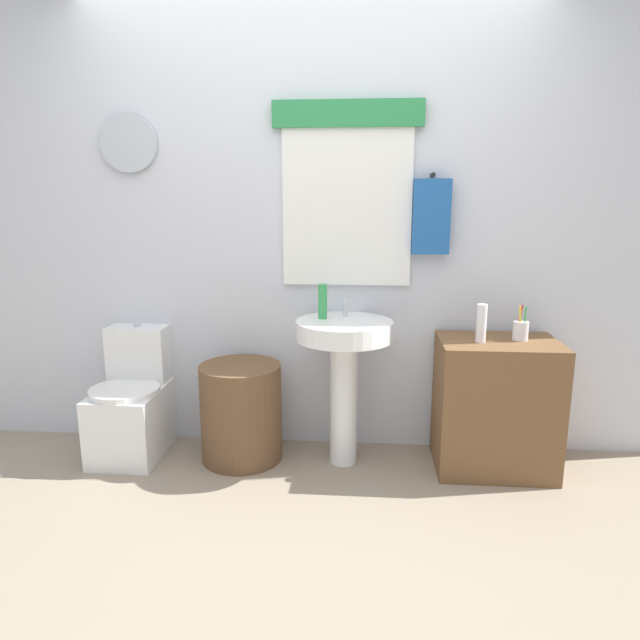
# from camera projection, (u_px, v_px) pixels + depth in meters

# --- Properties ---
(ground_plane) EXTENTS (8.00, 8.00, 0.00)m
(ground_plane) POSITION_uv_depth(u_px,v_px,m) (286.00, 553.00, 2.32)
(ground_plane) COLOR gray
(back_wall) EXTENTS (4.40, 0.18, 2.60)m
(back_wall) POSITION_uv_depth(u_px,v_px,m) (311.00, 223.00, 3.15)
(back_wall) COLOR silver
(back_wall) RESTS_ON ground_plane
(toilet) EXTENTS (0.38, 0.51, 0.74)m
(toilet) POSITION_uv_depth(u_px,v_px,m) (133.00, 406.00, 3.19)
(toilet) COLOR white
(toilet) RESTS_ON ground_plane
(laundry_hamper) EXTENTS (0.45, 0.45, 0.55)m
(laundry_hamper) POSITION_uv_depth(u_px,v_px,m) (241.00, 412.00, 3.11)
(laundry_hamper) COLOR brown
(laundry_hamper) RESTS_ON ground_plane
(pedestal_sink) EXTENTS (0.52, 0.52, 0.81)m
(pedestal_sink) POSITION_uv_depth(u_px,v_px,m) (344.00, 357.00, 3.00)
(pedestal_sink) COLOR white
(pedestal_sink) RESTS_ON ground_plane
(faucet) EXTENTS (0.03, 0.03, 0.10)m
(faucet) POSITION_uv_depth(u_px,v_px,m) (345.00, 307.00, 3.06)
(faucet) COLOR silver
(faucet) RESTS_ON pedestal_sink
(wooden_cabinet) EXTENTS (0.62, 0.44, 0.72)m
(wooden_cabinet) POSITION_uv_depth(u_px,v_px,m) (495.00, 405.00, 2.99)
(wooden_cabinet) COLOR brown
(wooden_cabinet) RESTS_ON ground_plane
(soap_bottle) EXTENTS (0.05, 0.05, 0.19)m
(soap_bottle) POSITION_uv_depth(u_px,v_px,m) (323.00, 301.00, 2.99)
(soap_bottle) COLOR green
(soap_bottle) RESTS_ON pedestal_sink
(lotion_bottle) EXTENTS (0.05, 0.05, 0.20)m
(lotion_bottle) POSITION_uv_depth(u_px,v_px,m) (481.00, 323.00, 2.86)
(lotion_bottle) COLOR white
(lotion_bottle) RESTS_ON wooden_cabinet
(toothbrush_cup) EXTENTS (0.08, 0.08, 0.19)m
(toothbrush_cup) POSITION_uv_depth(u_px,v_px,m) (521.00, 330.00, 2.91)
(toothbrush_cup) COLOR silver
(toothbrush_cup) RESTS_ON wooden_cabinet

